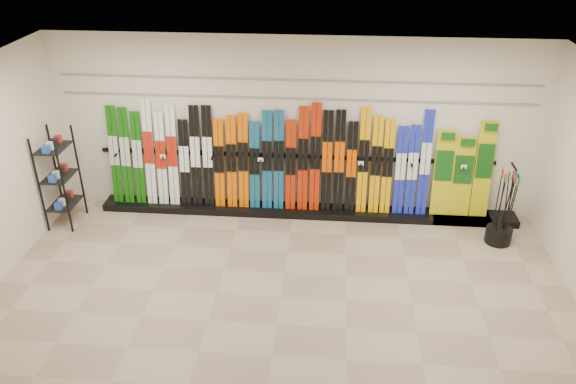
{
  "coord_description": "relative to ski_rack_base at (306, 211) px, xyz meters",
  "views": [
    {
      "loc": [
        0.6,
        -6.07,
        4.87
      ],
      "look_at": [
        0.02,
        1.0,
        1.1
      ],
      "focal_mm": 35.0,
      "sensor_mm": 36.0,
      "label": 1
    }
  ],
  "objects": [
    {
      "name": "skis",
      "position": [
        -0.68,
        0.06,
        0.89
      ],
      "size": [
        5.36,
        0.25,
        1.83
      ],
      "color": "#115B09",
      "rests_on": "ski_rack_base"
    },
    {
      "name": "accessory_rack",
      "position": [
        -3.97,
        -0.58,
        0.75
      ],
      "size": [
        0.4,
        0.6,
        1.62
      ],
      "primitive_type": "cube",
      "color": "black",
      "rests_on": "floor"
    },
    {
      "name": "slatwall_rail_0",
      "position": [
        -0.22,
        0.2,
        1.94
      ],
      "size": [
        7.6,
        0.02,
        0.03
      ],
      "primitive_type": "cube",
      "color": "gray",
      "rests_on": "back_wall"
    },
    {
      "name": "floor",
      "position": [
        -0.22,
        -2.28,
        -0.06
      ],
      "size": [
        8.0,
        8.0,
        0.0
      ],
      "primitive_type": "plane",
      "color": "gray",
      "rests_on": "ground"
    },
    {
      "name": "back_wall",
      "position": [
        -0.22,
        0.22,
        1.44
      ],
      "size": [
        8.0,
        0.0,
        8.0
      ],
      "primitive_type": "plane",
      "rotation": [
        1.57,
        0.0,
        0.0
      ],
      "color": "beige",
      "rests_on": "floor"
    },
    {
      "name": "ceiling",
      "position": [
        -0.22,
        -2.28,
        2.94
      ],
      "size": [
        8.0,
        8.0,
        0.0
      ],
      "primitive_type": "plane",
      "rotation": [
        3.14,
        0.0,
        0.0
      ],
      "color": "silver",
      "rests_on": "back_wall"
    },
    {
      "name": "ski_poles",
      "position": [
        3.09,
        -0.61,
        0.55
      ],
      "size": [
        0.21,
        0.34,
        1.18
      ],
      "color": "black",
      "rests_on": "pole_bin"
    },
    {
      "name": "slatwall_rail_1",
      "position": [
        -0.22,
        0.2,
        2.24
      ],
      "size": [
        7.6,
        0.02,
        0.03
      ],
      "primitive_type": "cube",
      "color": "gray",
      "rests_on": "back_wall"
    },
    {
      "name": "snowboards",
      "position": [
        2.55,
        0.07,
        0.79
      ],
      "size": [
        0.94,
        0.25,
        1.61
      ],
      "color": "gold",
      "rests_on": "ski_rack_base"
    },
    {
      "name": "pole_bin",
      "position": [
        3.07,
        -0.62,
        0.07
      ],
      "size": [
        0.4,
        0.4,
        0.25
      ],
      "primitive_type": "cylinder",
      "color": "black",
      "rests_on": "floor"
    },
    {
      "name": "ski_rack_base",
      "position": [
        0.0,
        0.0,
        0.0
      ],
      "size": [
        8.0,
        0.4,
        0.12
      ],
      "primitive_type": "cube",
      "color": "black",
      "rests_on": "floor"
    }
  ]
}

